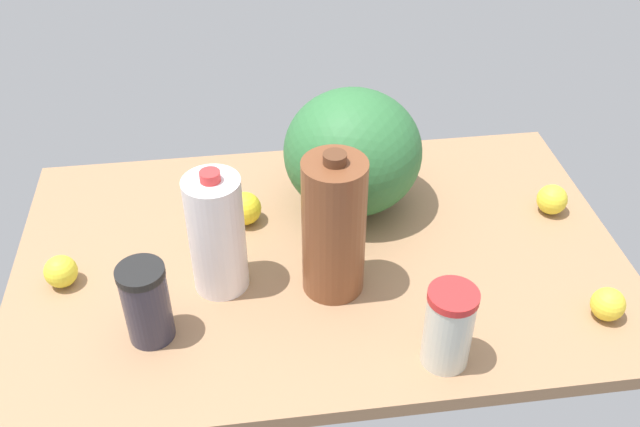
% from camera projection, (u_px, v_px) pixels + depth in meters
% --- Properties ---
extents(countertop, '(1.20, 0.76, 0.03)m').
position_uv_depth(countertop, '(320.00, 258.00, 1.43)').
color(countertop, '#9D7451').
rests_on(countertop, ground).
extents(shaker_bottle, '(0.08, 0.08, 0.15)m').
position_uv_depth(shaker_bottle, '(146.00, 303.00, 1.20)').
color(shaker_bottle, '#322F3E').
rests_on(shaker_bottle, countertop).
extents(chocolate_milk_jug, '(0.11, 0.11, 0.30)m').
position_uv_depth(chocolate_milk_jug, '(334.00, 227.00, 1.26)').
color(chocolate_milk_jug, brown).
rests_on(chocolate_milk_jug, countertop).
extents(milk_jug, '(0.10, 0.10, 0.26)m').
position_uv_depth(milk_jug, '(217.00, 234.00, 1.28)').
color(milk_jug, white).
rests_on(milk_jug, countertop).
extents(tumbler_cup, '(0.08, 0.08, 0.16)m').
position_uv_depth(tumbler_cup, '(449.00, 327.00, 1.16)').
color(tumbler_cup, silver).
rests_on(tumbler_cup, countertop).
extents(watermelon, '(0.29, 0.29, 0.26)m').
position_uv_depth(watermelon, '(353.00, 152.00, 1.47)').
color(watermelon, '#307039').
rests_on(watermelon, countertop).
extents(lemon_loose, '(0.06, 0.06, 0.06)m').
position_uv_depth(lemon_loose, '(61.00, 271.00, 1.33)').
color(lemon_loose, yellow).
rests_on(lemon_loose, countertop).
extents(lemon_by_jug, '(0.06, 0.06, 0.06)m').
position_uv_depth(lemon_by_jug, '(608.00, 304.00, 1.27)').
color(lemon_by_jug, yellow).
rests_on(lemon_by_jug, countertop).
extents(lemon_beside_bowl, '(0.07, 0.07, 0.07)m').
position_uv_depth(lemon_beside_bowl, '(245.00, 208.00, 1.48)').
color(lemon_beside_bowl, yellow).
rests_on(lemon_beside_bowl, countertop).
extents(lemon_far_back, '(0.06, 0.06, 0.06)m').
position_uv_depth(lemon_far_back, '(552.00, 199.00, 1.51)').
color(lemon_far_back, yellow).
rests_on(lemon_far_back, countertop).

